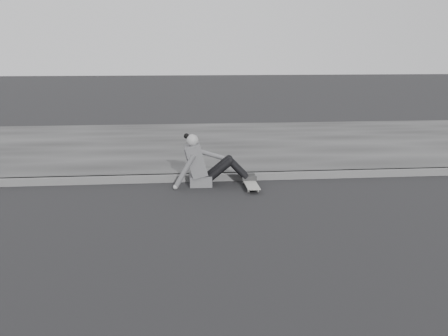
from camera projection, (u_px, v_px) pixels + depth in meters
name	position (u px, v px, depth m)	size (l,w,h in m)	color
ground	(437.00, 226.00, 6.35)	(80.00, 80.00, 0.00)	black
curb	(362.00, 173.00, 8.83)	(24.00, 0.16, 0.12)	#505050
sidewalk	(315.00, 143.00, 11.76)	(24.00, 6.00, 0.12)	#323232
skateboard	(251.00, 184.00, 8.10)	(0.20, 0.78, 0.09)	gray
seated_woman	(204.00, 164.00, 8.20)	(1.38, 0.46, 0.88)	#4D4D50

